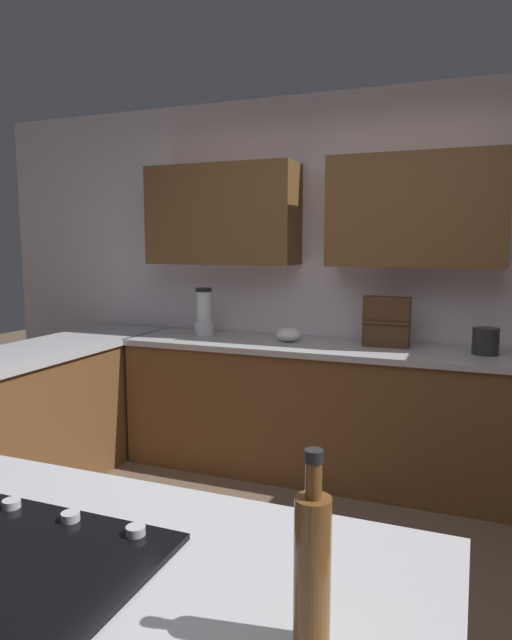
% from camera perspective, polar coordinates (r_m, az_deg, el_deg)
% --- Properties ---
extents(wall_back, '(6.00, 0.44, 2.60)m').
position_cam_1_polar(wall_back, '(4.01, 9.19, 5.51)').
color(wall_back, silver).
rests_on(wall_back, ground).
extents(lower_cabinets_back, '(2.80, 0.60, 0.86)m').
position_cam_1_polar(lower_cabinets_back, '(3.87, 7.38, -9.41)').
color(lower_cabinets_back, brown).
rests_on(lower_cabinets_back, ground).
extents(countertop_back, '(2.84, 0.64, 0.04)m').
position_cam_1_polar(countertop_back, '(3.76, 7.49, -2.84)').
color(countertop_back, '#B2B2B7').
rests_on(countertop_back, lower_cabinets_back).
extents(blender, '(0.15, 0.15, 0.35)m').
position_cam_1_polar(blender, '(4.11, -5.28, 0.47)').
color(blender, silver).
rests_on(blender, countertop_back).
extents(mixing_bowl, '(0.18, 0.18, 0.10)m').
position_cam_1_polar(mixing_bowl, '(3.87, 3.35, -1.46)').
color(mixing_bowl, white).
rests_on(mixing_bowl, countertop_back).
extents(spice_rack, '(0.30, 0.11, 0.33)m').
position_cam_1_polar(spice_rack, '(3.75, 13.04, -0.18)').
color(spice_rack, '#472B19').
rests_on(spice_rack, countertop_back).
extents(kettle, '(0.16, 0.16, 0.16)m').
position_cam_1_polar(kettle, '(3.68, 22.19, -1.99)').
color(kettle, '#262628').
rests_on(kettle, countertop_back).
extents(second_bottle, '(0.06, 0.06, 0.34)m').
position_cam_1_polar(second_bottle, '(1.00, 5.71, -23.60)').
color(second_bottle, brown).
rests_on(second_bottle, island_top).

